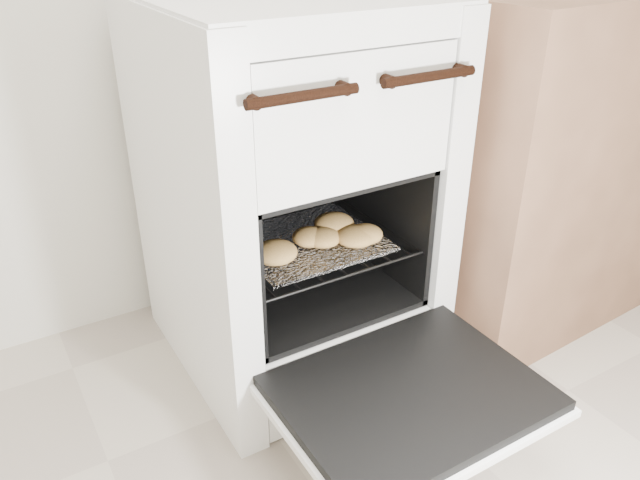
% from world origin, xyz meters
% --- Properties ---
extents(stove, '(0.56, 0.63, 0.86)m').
position_xyz_m(stove, '(0.19, 1.19, 0.42)').
color(stove, silver).
rests_on(stove, ground).
extents(oven_door, '(0.51, 0.39, 0.04)m').
position_xyz_m(oven_door, '(0.19, 0.71, 0.19)').
color(oven_door, black).
rests_on(oven_door, stove).
extents(oven_rack, '(0.41, 0.39, 0.01)m').
position_xyz_m(oven_rack, '(0.19, 1.13, 0.34)').
color(oven_rack, black).
rests_on(oven_rack, stove).
extents(foil_sheet, '(0.32, 0.28, 0.01)m').
position_xyz_m(foil_sheet, '(0.19, 1.11, 0.35)').
color(foil_sheet, white).
rests_on(foil_sheet, oven_rack).
extents(baked_rolls, '(0.32, 0.19, 0.05)m').
position_xyz_m(baked_rolls, '(0.21, 1.06, 0.37)').
color(baked_rolls, tan).
rests_on(baked_rolls, foil_sheet).
extents(counter, '(0.89, 0.62, 0.86)m').
position_xyz_m(counter, '(0.93, 1.11, 0.43)').
color(counter, brown).
rests_on(counter, ground).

